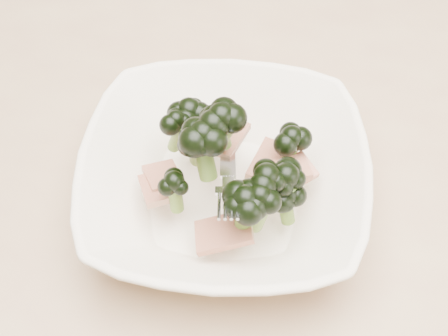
% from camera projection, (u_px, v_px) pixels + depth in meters
% --- Properties ---
extents(dining_table, '(1.20, 0.80, 0.75)m').
position_uv_depth(dining_table, '(275.00, 251.00, 0.68)').
color(dining_table, tan).
rests_on(dining_table, ground).
extents(broccoli_dish, '(0.30, 0.30, 0.13)m').
position_uv_depth(broccoli_dish, '(225.00, 177.00, 0.57)').
color(broccoli_dish, white).
rests_on(broccoli_dish, dining_table).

